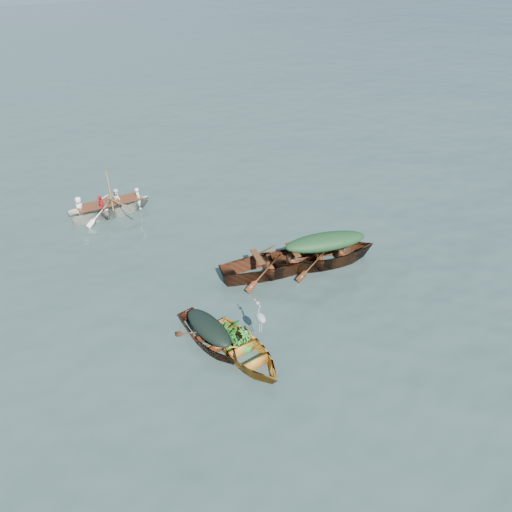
{
  "coord_description": "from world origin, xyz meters",
  "views": [
    {
      "loc": [
        -7.06,
        -9.43,
        9.68
      ],
      "look_at": [
        -0.54,
        2.37,
        0.5
      ],
      "focal_mm": 35.0,
      "sensor_mm": 36.0,
      "label": 1
    }
  ],
  "objects": [
    {
      "name": "ground",
      "position": [
        0.0,
        0.0,
        0.0
      ],
      "size": [
        140.0,
        140.0,
        0.0
      ],
      "primitive_type": "plane",
      "color": "#30433F",
      "rests_on": "ground"
    },
    {
      "name": "yellow_dinghy",
      "position": [
        -2.77,
        -1.06,
        0.0
      ],
      "size": [
        1.91,
        3.56,
        0.93
      ],
      "primitive_type": "imported",
      "rotation": [
        0.0,
        0.0,
        0.13
      ],
      "color": "#BB8224",
      "rests_on": "ground"
    },
    {
      "name": "dark_covered_boat",
      "position": [
        -3.34,
        -0.08,
        0.0
      ],
      "size": [
        1.77,
        3.49,
        0.81
      ],
      "primitive_type": "imported",
      "rotation": [
        0.0,
        0.0,
        0.16
      ],
      "color": "#462510",
      "rests_on": "ground"
    },
    {
      "name": "green_tarp_boat",
      "position": [
        1.58,
        1.5,
        0.0
      ],
      "size": [
        5.28,
        2.62,
        1.22
      ],
      "primitive_type": "imported",
      "rotation": [
        0.0,
        0.0,
        1.35
      ],
      "color": "#43280F",
      "rests_on": "ground"
    },
    {
      "name": "open_wooden_boat",
      "position": [
        -0.11,
        1.87,
        0.0
      ],
      "size": [
        5.25,
        2.38,
        1.23
      ],
      "primitive_type": "imported",
      "rotation": [
        0.0,
        0.0,
        1.41
      ],
      "color": "#522E14",
      "rests_on": "ground"
    },
    {
      "name": "rowed_boat",
      "position": [
        -3.76,
        8.27,
        0.0
      ],
      "size": [
        4.45,
        1.38,
        1.06
      ],
      "primitive_type": "imported",
      "rotation": [
        0.0,
        0.0,
        1.56
      ],
      "color": "white",
      "rests_on": "ground"
    },
    {
      "name": "dark_tarp_cover",
      "position": [
        -3.34,
        -0.08,
        0.6
      ],
      "size": [
        0.97,
        1.92,
        0.4
      ],
      "primitive_type": "ellipsoid",
      "rotation": [
        0.0,
        0.0,
        0.16
      ],
      "color": "black",
      "rests_on": "dark_covered_boat"
    },
    {
      "name": "green_tarp_cover",
      "position": [
        1.58,
        1.5,
        0.87
      ],
      "size": [
        2.9,
        1.44,
        0.52
      ],
      "primitive_type": "ellipsoid",
      "rotation": [
        0.0,
        0.0,
        1.35
      ],
      "color": "#16361B",
      "rests_on": "green_tarp_boat"
    },
    {
      "name": "thwart_benches",
      "position": [
        -0.11,
        1.87,
        0.63
      ],
      "size": [
        2.65,
        1.34,
        0.04
      ],
      "primitive_type": null,
      "rotation": [
        0.0,
        0.0,
        1.41
      ],
      "color": "#44230F",
      "rests_on": "open_wooden_boat"
    },
    {
      "name": "heron",
      "position": [
        -2.23,
        -0.94,
        0.93
      ],
      "size": [
        0.33,
        0.43,
        0.92
      ],
      "primitive_type": null,
      "rotation": [
        0.0,
        0.0,
        0.13
      ],
      "color": "#969A9E",
      "rests_on": "yellow_dinghy"
    },
    {
      "name": "dinghy_weeds",
      "position": [
        -2.81,
        -0.51,
        0.77
      ],
      "size": [
        0.81,
        0.98,
        0.6
      ],
      "primitive_type": "imported",
      "rotation": [
        0.0,
        0.0,
        0.13
      ],
      "color": "#1E761F",
      "rests_on": "yellow_dinghy"
    },
    {
      "name": "rowers",
      "position": [
        -3.76,
        8.27,
        0.91
      ],
      "size": [
        3.12,
        1.23,
        0.76
      ],
      "primitive_type": "imported",
      "rotation": [
        0.0,
        0.0,
        1.56
      ],
      "color": "silver",
      "rests_on": "rowed_boat"
    },
    {
      "name": "oars",
      "position": [
        -3.76,
        8.27,
        0.56
      ],
      "size": [
        0.63,
        2.61,
        0.06
      ],
      "primitive_type": null,
      "rotation": [
        0.0,
        0.0,
        1.56
      ],
      "color": "brown",
      "rests_on": "rowed_boat"
    }
  ]
}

